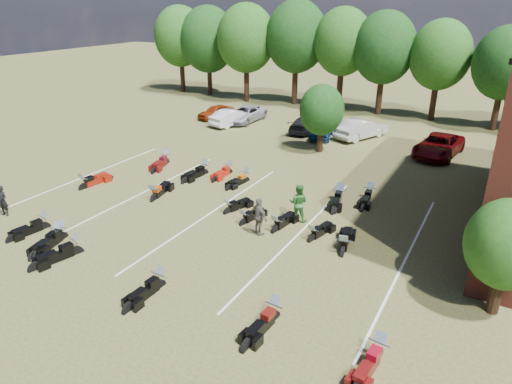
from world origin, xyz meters
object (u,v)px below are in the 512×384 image
Objects in this scene: car_0 at (216,112)px; person_green at (298,203)px; car_4 at (322,129)px; motorcycle_0 at (58,240)px; person_black at (3,201)px; motorcycle_7 at (84,189)px; motorcycle_3 at (76,254)px; motorcycle_14 at (166,164)px; person_grey at (259,217)px.

person_green is at bearing -28.74° from car_0.
car_4 is 22.54m from motorcycle_0.
person_green is (13.53, 6.88, 0.17)m from person_black.
motorcycle_7 is at bearing 113.55° from motorcycle_0.
car_4 is 15.44m from person_green.
motorcycle_3 is (8.46, -23.68, -0.64)m from car_0.
motorcycle_0 is 11.21m from motorcycle_14.
motorcycle_7 is (-12.81, -2.35, -0.98)m from person_green.
motorcycle_14 is (-6.84, -11.21, -0.67)m from car_4.
person_green is 10.64m from motorcycle_3.
car_0 reaches higher than motorcycle_7.
person_grey is at bearing -42.52° from motorcycle_14.
person_grey is (14.65, -18.14, 0.31)m from car_0.
person_black is 10.65m from motorcycle_14.
car_0 is at bearing 159.67° from car_4.
person_green reaches higher than person_grey.
person_grey reaches higher than motorcycle_3.
person_black is 0.72× the size of motorcycle_0.
motorcycle_14 is at bearing -28.84° from person_green.
car_4 is at bearing 97.90° from motorcycle_3.
person_green is at bearing -87.11° from car_4.
person_black is at bearing 15.26° from person_green.
motorcycle_3 is (6.36, -0.93, -0.81)m from person_black.
car_4 is at bearing 64.60° from motorcycle_0.
person_black reaches higher than motorcycle_14.
motorcycle_14 is at bearing -135.88° from car_4.
car_4 is 18.97m from motorcycle_7.
car_4 reaches higher than motorcycle_14.
car_0 is at bearing -76.27° from motorcycle_7.
car_4 is 13.15m from motorcycle_14.
person_grey reaches higher than motorcycle_14.
car_0 is 23.32m from person_grey.
person_black reaches higher than car_4.
motorcycle_3 is at bearing 140.93° from motorcycle_7.
person_grey reaches higher than car_4.
motorcycle_0 is at bearing 132.97° from motorcycle_7.
motorcycle_7 reaches higher than motorcycle_3.
motorcycle_3 is 1.00× the size of motorcycle_7.
person_green is 11.59m from motorcycle_0.
person_black is 0.66× the size of motorcycle_3.
motorcycle_14 reaches higher than motorcycle_7.
car_4 is (11.02, -1.13, 0.03)m from car_0.
person_grey is 0.76× the size of motorcycle_14.
person_green is 0.86× the size of motorcycle_0.
person_grey is at bearing 18.45° from motorcycle_0.
car_4 is 22.70m from motorcycle_3.
motorcycle_0 is at bearing -115.40° from car_4.
person_green reaches higher than car_4.
car_4 reaches higher than motorcycle_3.
car_0 reaches higher than motorcycle_3.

